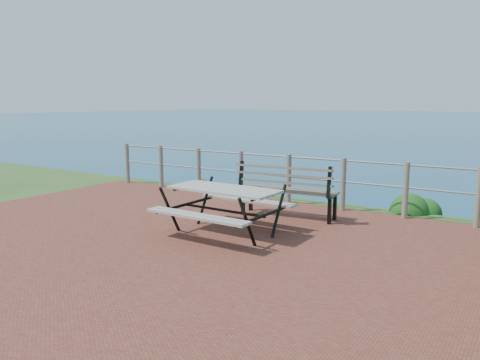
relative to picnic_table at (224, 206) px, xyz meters
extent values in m
cube|color=brown|center=(-0.20, -0.78, -0.47)|extent=(10.00, 7.00, 0.12)
cylinder|color=#6B5B4C|center=(-4.80, 2.57, 0.05)|extent=(0.10, 0.10, 1.00)
cylinder|color=#6B5B4C|center=(-3.65, 2.57, 0.05)|extent=(0.10, 0.10, 1.00)
cylinder|color=#6B5B4C|center=(-2.50, 2.57, 0.05)|extent=(0.10, 0.10, 1.00)
cylinder|color=#6B5B4C|center=(-1.35, 2.57, 0.05)|extent=(0.10, 0.10, 1.00)
cylinder|color=#6B5B4C|center=(-0.20, 2.57, 0.05)|extent=(0.10, 0.10, 1.00)
cylinder|color=#6B5B4C|center=(0.95, 2.57, 0.05)|extent=(0.10, 0.10, 1.00)
cylinder|color=#6B5B4C|center=(2.10, 2.57, 0.05)|extent=(0.10, 0.10, 1.00)
cylinder|color=#6B5B4C|center=(3.25, 2.57, 0.05)|extent=(0.10, 0.10, 1.00)
cylinder|color=slate|center=(-0.20, 2.57, 0.50)|extent=(9.40, 0.04, 0.04)
cylinder|color=slate|center=(-0.20, 2.57, 0.10)|extent=(9.40, 0.04, 0.04)
cube|color=gray|center=(0.00, 0.00, 0.26)|extent=(1.74, 0.74, 0.04)
cube|color=gray|center=(0.00, 0.00, -0.03)|extent=(1.73, 0.28, 0.04)
cube|color=gray|center=(0.00, 0.00, -0.03)|extent=(1.73, 0.28, 0.04)
cylinder|color=black|center=(0.00, 0.00, -0.07)|extent=(1.49, 0.07, 0.04)
cube|color=brown|center=(0.32, 1.53, 0.04)|extent=(1.79, 0.62, 0.04)
cube|color=brown|center=(0.32, 1.53, 0.34)|extent=(1.76, 0.32, 0.40)
cube|color=black|center=(0.32, 1.53, -0.21)|extent=(0.06, 0.07, 0.48)
cube|color=black|center=(0.32, 1.53, -0.21)|extent=(0.06, 0.07, 0.48)
cube|color=black|center=(0.32, 1.53, -0.21)|extent=(0.06, 0.07, 0.48)
cube|color=black|center=(0.32, 1.53, -0.21)|extent=(0.06, 0.07, 0.48)
ellipsoid|color=#275620|center=(-2.88, 2.87, -0.47)|extent=(0.77, 0.77, 0.51)
ellipsoid|color=#1A4615|center=(2.10, 3.20, -0.47)|extent=(0.77, 0.77, 0.51)
camera|label=1|loc=(4.05, -5.78, 1.57)|focal=35.00mm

